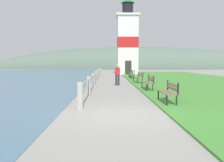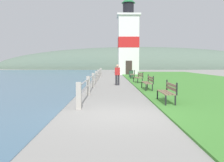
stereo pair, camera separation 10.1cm
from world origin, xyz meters
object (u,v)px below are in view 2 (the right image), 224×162
(park_bench_near, at_px, (168,91))
(park_bench_far, at_px, (139,77))
(trash_bin, at_px, (131,74))
(park_bench_midway, at_px, (148,82))
(lighthouse, at_px, (128,41))
(park_bench_by_lighthouse, at_px, (133,74))
(person_strolling, at_px, (117,74))

(park_bench_near, bearing_deg, park_bench_far, -90.18)
(park_bench_far, distance_m, trash_bin, 7.57)
(park_bench_midway, xyz_separation_m, lighthouse, (0.34, 21.15, 4.32))
(park_bench_midway, height_order, park_bench_by_lighthouse, same)
(park_bench_by_lighthouse, xyz_separation_m, trash_bin, (-0.06, 1.87, -0.12))
(park_bench_by_lighthouse, height_order, lighthouse, lighthouse)
(park_bench_near, height_order, trash_bin, park_bench_near)
(park_bench_midway, distance_m, park_bench_by_lighthouse, 11.12)
(park_bench_midway, relative_size, park_bench_far, 1.16)
(park_bench_far, height_order, lighthouse, lighthouse)
(park_bench_near, height_order, lighthouse, lighthouse)
(park_bench_by_lighthouse, distance_m, person_strolling, 7.90)
(person_strolling, height_order, trash_bin, person_strolling)
(person_strolling, distance_m, trash_bin, 9.72)
(park_bench_midway, distance_m, park_bench_far, 5.42)
(park_bench_near, relative_size, trash_bin, 2.03)
(park_bench_near, xyz_separation_m, park_bench_midway, (-0.03, 5.07, 0.00))
(lighthouse, height_order, person_strolling, lighthouse)
(park_bench_midway, height_order, trash_bin, park_bench_midway)
(lighthouse, distance_m, trash_bin, 9.29)
(park_bench_midway, distance_m, trash_bin, 12.99)
(park_bench_far, relative_size, lighthouse, 0.15)
(park_bench_near, bearing_deg, lighthouse, -90.71)
(lighthouse, bearing_deg, park_bench_far, -91.04)
(park_bench_midway, distance_m, person_strolling, 3.92)
(park_bench_far, bearing_deg, park_bench_near, 82.56)
(park_bench_midway, relative_size, trash_bin, 2.28)
(park_bench_midway, bearing_deg, park_bench_by_lighthouse, -90.95)
(park_bench_near, distance_m, trash_bin, 18.06)
(park_bench_near, bearing_deg, trash_bin, -90.18)
(park_bench_by_lighthouse, height_order, trash_bin, park_bench_by_lighthouse)
(park_bench_far, relative_size, person_strolling, 1.04)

